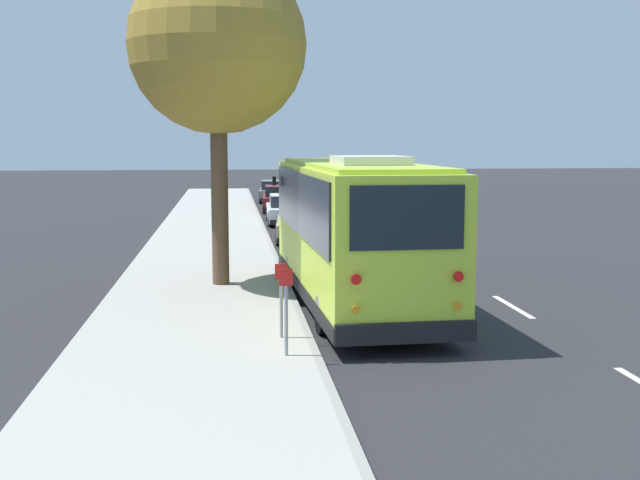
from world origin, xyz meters
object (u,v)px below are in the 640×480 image
object	(u,v)px
parked_sedan_white	(287,210)
parked_sedan_maroon	(280,199)
street_tree	(217,33)
sign_post_near	(286,311)
sign_post_far	(281,300)
shuttle_bus	(354,225)
parked_sedan_gray	(275,192)
parked_sedan_tan	(300,224)

from	to	relation	value
parked_sedan_white	parked_sedan_maroon	size ratio (longest dim) A/B	0.92
parked_sedan_maroon	street_tree	bearing A→B (deg)	175.03
parked_sedan_maroon	street_tree	distance (m)	22.33
sign_post_near	sign_post_far	world-z (taller)	sign_post_near
parked_sedan_white	street_tree	distance (m)	16.50
parked_sedan_white	sign_post_near	size ratio (longest dim) A/B	2.96
shuttle_bus	sign_post_near	distance (m)	4.96
shuttle_bus	parked_sedan_gray	world-z (taller)	shuttle_bus
shuttle_bus	parked_sedan_white	xyz separation A→B (m)	(17.59, 0.17, -1.20)
parked_sedan_white	parked_sedan_maroon	world-z (taller)	parked_sedan_maroon
street_tree	sign_post_near	size ratio (longest dim) A/B	5.92
parked_sedan_tan	parked_sedan_gray	size ratio (longest dim) A/B	1.01
parked_sedan_maroon	parked_sedan_white	bearing A→B (deg)	-178.06
parked_sedan_white	parked_sedan_gray	bearing A→B (deg)	0.39
shuttle_bus	street_tree	xyz separation A→B (m)	(2.32, 2.95, 4.38)
parked_sedan_maroon	sign_post_near	distance (m)	28.34
parked_sedan_white	sign_post_far	distance (m)	20.98
shuttle_bus	parked_sedan_gray	size ratio (longest dim) A/B	2.00
parked_sedan_maroon	parked_sedan_gray	bearing A→B (deg)	1.62
shuttle_bus	street_tree	distance (m)	5.77
parked_sedan_white	sign_post_far	world-z (taller)	sign_post_far
sign_post_near	parked_sedan_maroon	bearing A→B (deg)	-3.50
parked_sedan_maroon	sign_post_near	size ratio (longest dim) A/B	3.20
parked_sedan_gray	sign_post_far	xyz separation A→B (m)	(-33.38, 1.84, 0.26)
sign_post_near	sign_post_far	xyz separation A→B (m)	(1.20, 0.00, -0.05)
sign_post_near	parked_sedan_tan	bearing A→B (deg)	-5.94
parked_sedan_tan	parked_sedan_gray	distance (m)	18.45
parked_sedan_tan	street_tree	distance (m)	11.20
shuttle_bus	parked_sedan_gray	bearing A→B (deg)	-2.16
shuttle_bus	parked_sedan_maroon	distance (m)	23.79
parked_sedan_white	sign_post_near	world-z (taller)	sign_post_near
shuttle_bus	parked_sedan_white	size ratio (longest dim) A/B	2.17
sign_post_near	street_tree	bearing A→B (deg)	9.24
parked_sedan_gray	street_tree	distance (m)	28.45
parked_sedan_gray	parked_sedan_white	bearing A→B (deg)	-176.80
parked_sedan_maroon	parked_sedan_gray	size ratio (longest dim) A/B	1.00
parked_sedan_white	parked_sedan_gray	xyz separation A→B (m)	(12.46, -0.18, -0.01)
shuttle_bus	street_tree	size ratio (longest dim) A/B	1.08
parked_sedan_gray	sign_post_near	world-z (taller)	sign_post_near
parked_sedan_maroon	street_tree	xyz separation A→B (m)	(-21.44, 2.84, 5.56)
parked_sedan_tan	sign_post_near	xyz separation A→B (m)	(-16.14, 1.68, 0.31)
parked_sedan_white	parked_sedan_maroon	xyz separation A→B (m)	(6.17, -0.07, 0.02)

